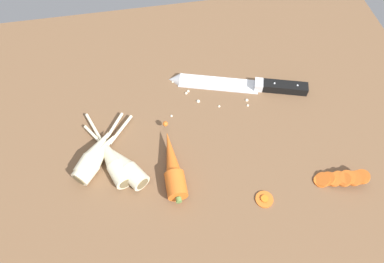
{
  "coord_description": "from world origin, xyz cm",
  "views": [
    {
      "loc": [
        -7.51,
        -45.03,
        69.4
      ],
      "look_at": [
        0.0,
        -2.0,
        1.5
      ],
      "focal_mm": 33.35,
      "sensor_mm": 36.0,
      "label": 1
    }
  ],
  "objects": [
    {
      "name": "parsnip_mid_right",
      "position": [
        -18.24,
        -6.13,
        1.98
      ],
      "size": [
        10.12,
        20.56,
        4.0
      ],
      "color": "beige",
      "rests_on": "ground_plane"
    },
    {
      "name": "carrot_slice_stack",
      "position": [
        28.7,
        -18.87,
        1.47
      ],
      "size": [
        10.82,
        4.77,
        4.06
      ],
      "color": "#D6601E",
      "rests_on": "ground_plane"
    },
    {
      "name": "ground_plane",
      "position": [
        0.0,
        0.0,
        -2.0
      ],
      "size": [
        120.0,
        90.0,
        4.0
      ],
      "primitive_type": "cube",
      "color": "brown"
    },
    {
      "name": "carrot_slice_stray_near",
      "position": [
        11.97,
        -20.11,
        0.36
      ],
      "size": [
        3.7,
        3.7,
        0.7
      ],
      "color": "#D6601E",
      "rests_on": "ground_plane"
    },
    {
      "name": "parsnip_back",
      "position": [
        -21.63,
        -4.04,
        1.98
      ],
      "size": [
        11.28,
        16.16,
        4.0
      ],
      "color": "beige",
      "rests_on": "ground_plane"
    },
    {
      "name": "chefs_knife",
      "position": [
        13.24,
        10.71,
        0.65
      ],
      "size": [
        34.2,
        13.26,
        4.18
      ],
      "color": "silver",
      "rests_on": "ground_plane"
    },
    {
      "name": "mince_crumbs",
      "position": [
        5.5,
        7.37,
        0.37
      ],
      "size": [
        19.59,
        11.1,
        0.9
      ],
      "color": "beige",
      "rests_on": "ground_plane"
    },
    {
      "name": "parsnip_mid_left",
      "position": [
        -16.09,
        -7.68,
        1.98
      ],
      "size": [
        13.62,
        18.37,
        4.0
      ],
      "color": "beige",
      "rests_on": "ground_plane"
    },
    {
      "name": "parsnip_front",
      "position": [
        -21.34,
        -5.22,
        1.98
      ],
      "size": [
        13.79,
        16.5,
        4.0
      ],
      "color": "beige",
      "rests_on": "ground_plane"
    },
    {
      "name": "whole_carrot",
      "position": [
        -5.58,
        -10.17,
        2.1
      ],
      "size": [
        4.3,
        19.8,
        4.2
      ],
      "color": "#D6601E",
      "rests_on": "ground_plane"
    }
  ]
}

